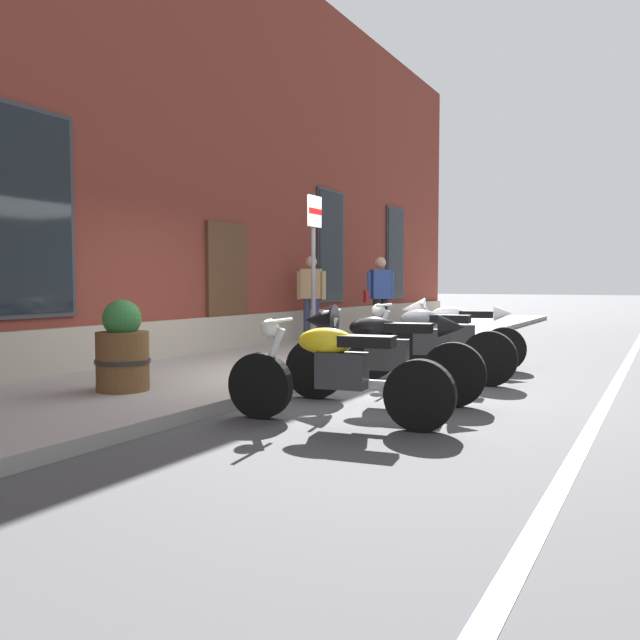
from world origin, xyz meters
TOP-DOWN VIEW (x-y plane):
  - ground_plane at (0.00, 0.00)m, footprint 140.00×140.00m
  - sidewalk at (0.00, 1.49)m, footprint 32.78×2.98m
  - lane_stripe at (0.00, -3.20)m, footprint 32.78×0.12m
  - motorcycle_yellow_naked at (-1.97, -1.16)m, footprint 0.64×2.11m
  - motorcycle_black_sport at (-0.81, -1.04)m, footprint 0.68×2.13m
  - motorcycle_grey_naked at (0.74, -1.07)m, footprint 0.62×2.20m
  - motorcycle_white_sport at (2.14, -0.95)m, footprint 0.74×1.95m
  - pedestrian_tan_coat at (4.05, 2.49)m, footprint 0.31×0.57m
  - pedestrian_blue_top at (4.85, 1.35)m, footprint 0.57×0.46m
  - parking_sign at (0.99, 0.71)m, footprint 0.36×0.07m
  - barrel_planter at (-2.11, 1.29)m, footprint 0.58×0.58m

SIDE VIEW (x-z plane):
  - ground_plane at x=0.00m, z-range 0.00..0.00m
  - lane_stripe at x=0.00m, z-range 0.00..0.01m
  - sidewalk at x=0.00m, z-range 0.00..0.13m
  - motorcycle_yellow_naked at x=-1.97m, z-range 0.00..0.94m
  - motorcycle_grey_naked at x=0.74m, z-range 0.00..0.99m
  - barrel_planter at x=-2.11m, z-range 0.07..1.03m
  - motorcycle_black_sport at x=-0.81m, z-range 0.05..1.08m
  - motorcycle_white_sport at x=2.14m, z-range 0.05..1.10m
  - pedestrian_blue_top at x=4.85m, z-range 0.23..1.89m
  - pedestrian_tan_coat at x=4.05m, z-range 0.23..1.91m
  - parking_sign at x=0.99m, z-range 0.48..2.88m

